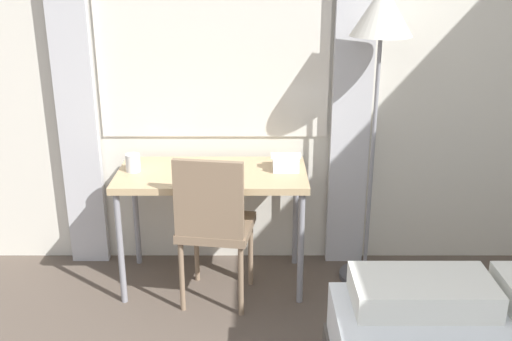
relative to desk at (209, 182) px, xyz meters
The scene contains 7 objects.
wall_back_with_window 0.84m from the desk, 47.92° to the left, with size 5.15×0.13×2.70m.
desk is the anchor object (origin of this frame).
desk_chair 0.29m from the desk, 84.73° to the right, with size 0.46×0.46×0.92m.
standing_lamp 1.26m from the desk, ahead, with size 0.35×0.35×1.79m.
telephone 0.45m from the desk, ahead, with size 0.18×0.16×0.10m.
book 0.09m from the desk, 15.29° to the right, with size 0.28×0.20×0.02m.
mug 0.48m from the desk, behind, with size 0.09×0.09×0.10m.
Camera 1 is at (-0.11, -0.36, 1.92)m, focal length 42.00 mm.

